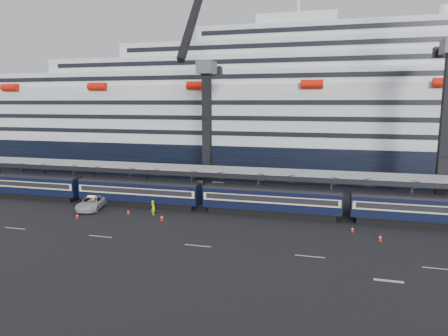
# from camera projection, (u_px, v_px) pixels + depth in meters

# --- Properties ---
(ground) EXTENTS (260.00, 260.00, 0.00)m
(ground) POSITION_uv_depth(u_px,v_px,m) (330.00, 245.00, 43.94)
(ground) COLOR black
(ground) RESTS_ON ground
(lane_markings) EXTENTS (111.00, 4.27, 0.02)m
(lane_markings) POSITION_uv_depth(u_px,v_px,m) (421.00, 272.00, 36.89)
(lane_markings) COLOR beige
(lane_markings) RESTS_ON ground
(train) EXTENTS (133.05, 3.00, 4.05)m
(train) POSITION_uv_depth(u_px,v_px,m) (295.00, 201.00, 54.29)
(train) COLOR black
(train) RESTS_ON ground
(canopy) EXTENTS (130.00, 6.25, 5.53)m
(canopy) POSITION_uv_depth(u_px,v_px,m) (332.00, 176.00, 56.44)
(canopy) COLOR #96999E
(canopy) RESTS_ON ground
(cruise_ship) EXTENTS (214.09, 28.84, 34.00)m
(cruise_ship) POSITION_uv_depth(u_px,v_px,m) (328.00, 117.00, 86.08)
(cruise_ship) COLOR black
(cruise_ship) RESTS_ON ground
(crane_dark_near) EXTENTS (4.50, 17.75, 35.08)m
(crane_dark_near) POSITION_uv_depth(u_px,v_px,m) (206.00, 125.00, 64.78)
(crane_dark_near) COLOR #53575B
(crane_dark_near) RESTS_ON ground
(crane_dark_mid) EXTENTS (4.50, 18.24, 39.64)m
(crane_dark_mid) POSITION_uv_depth(u_px,v_px,m) (447.00, 118.00, 54.77)
(crane_dark_mid) COLOR #53575B
(crane_dark_mid) RESTS_ON ground
(pickup_truck) EXTENTS (4.53, 7.19, 1.85)m
(pickup_truck) POSITION_uv_depth(u_px,v_px,m) (92.00, 203.00, 58.56)
(pickup_truck) COLOR #B5B8BD
(pickup_truck) RESTS_ON ground
(worker) EXTENTS (0.90, 0.82, 2.06)m
(worker) POSITION_uv_depth(u_px,v_px,m) (153.00, 208.00, 55.51)
(worker) COLOR #CBE80C
(worker) RESTS_ON ground
(traffic_cone_a) EXTENTS (0.37, 0.37, 0.73)m
(traffic_cone_a) POSITION_uv_depth(u_px,v_px,m) (77.00, 216.00, 53.89)
(traffic_cone_a) COLOR red
(traffic_cone_a) RESTS_ON ground
(traffic_cone_b) EXTENTS (0.36, 0.36, 0.71)m
(traffic_cone_b) POSITION_uv_depth(u_px,v_px,m) (128.00, 212.00, 55.90)
(traffic_cone_b) COLOR red
(traffic_cone_b) RESTS_ON ground
(traffic_cone_c) EXTENTS (0.42, 0.42, 0.84)m
(traffic_cone_c) POSITION_uv_depth(u_px,v_px,m) (162.00, 217.00, 52.99)
(traffic_cone_c) COLOR red
(traffic_cone_c) RESTS_ON ground
(traffic_cone_d) EXTENTS (0.35, 0.35, 0.69)m
(traffic_cone_d) POSITION_uv_depth(u_px,v_px,m) (352.00, 229.00, 48.29)
(traffic_cone_d) COLOR red
(traffic_cone_d) RESTS_ON ground
(traffic_cone_e) EXTENTS (0.40, 0.40, 0.81)m
(traffic_cone_e) POSITION_uv_depth(u_px,v_px,m) (380.00, 238.00, 45.11)
(traffic_cone_e) COLOR red
(traffic_cone_e) RESTS_ON ground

